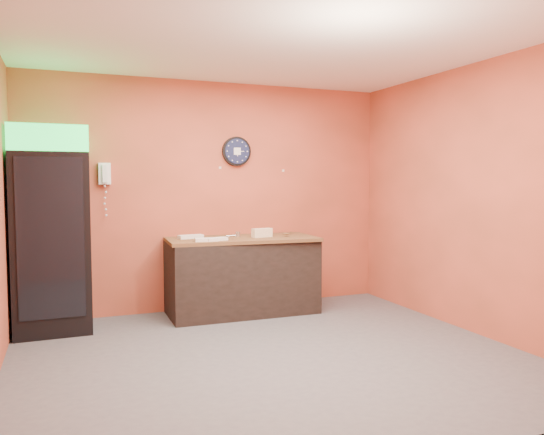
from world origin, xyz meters
TOP-DOWN VIEW (x-y plane):
  - floor at (0.00, 0.00)m, footprint 4.50×4.50m
  - back_wall at (0.00, 2.00)m, footprint 4.50×0.02m
  - right_wall at (2.25, 0.00)m, footprint 0.02×4.00m
  - ceiling at (0.00, 0.00)m, footprint 4.50×4.00m
  - beverage_cooler at (-1.85, 1.60)m, footprint 0.76×0.78m
  - prep_counter at (0.25, 1.61)m, footprint 1.76×0.80m
  - wall_clock at (0.31, 1.97)m, footprint 0.37×0.06m
  - wall_phone at (-1.28, 1.95)m, footprint 0.13×0.11m
  - butcher_paper at (0.25, 1.61)m, footprint 1.81×0.91m
  - sub_roll_stack at (0.48, 1.53)m, footprint 0.26×0.13m
  - wrapped_sandwich_left at (-0.25, 1.37)m, footprint 0.26×0.12m
  - wrapped_sandwich_mid at (-0.12, 1.38)m, footprint 0.26×0.15m
  - wrapped_sandwich_right at (-0.34, 1.72)m, footprint 0.31×0.16m
  - kitchen_tool at (0.24, 1.73)m, footprint 0.06×0.06m

SIDE VIEW (x-z plane):
  - floor at x=0.00m, z-range 0.00..0.00m
  - prep_counter at x=0.25m, z-range 0.00..0.87m
  - butcher_paper at x=0.25m, z-range 0.87..0.91m
  - wrapped_sandwich_mid at x=-0.12m, z-range 0.91..0.95m
  - wrapped_sandwich_left at x=-0.25m, z-range 0.91..0.95m
  - wrapped_sandwich_right at x=-0.34m, z-range 0.91..0.96m
  - kitchen_tool at x=0.24m, z-range 0.91..0.97m
  - sub_roll_stack at x=0.48m, z-range 0.91..1.02m
  - beverage_cooler at x=-1.85m, z-range -0.02..2.12m
  - back_wall at x=0.00m, z-range 0.00..2.80m
  - right_wall at x=2.25m, z-range 0.00..2.80m
  - wall_phone at x=-1.28m, z-range 1.55..1.79m
  - wall_clock at x=0.31m, z-range 1.77..2.14m
  - ceiling at x=0.00m, z-range 2.79..2.81m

